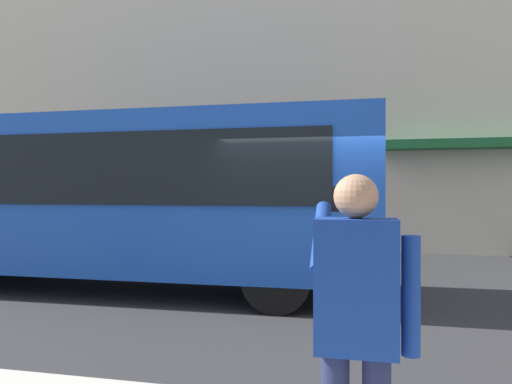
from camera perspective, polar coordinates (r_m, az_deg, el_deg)
ground_plane at (r=7.33m, az=6.91°, el=-13.76°), size 60.00×60.00×0.00m
building_facade_far at (r=14.52m, az=9.54°, el=17.11°), size 28.00×1.55×12.00m
red_bus at (r=8.64m, az=-16.36°, el=-0.36°), size 9.05×2.54×3.08m
pedestrian_photographer at (r=2.42m, az=12.36°, el=-14.87°), size 0.53×0.52×1.70m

